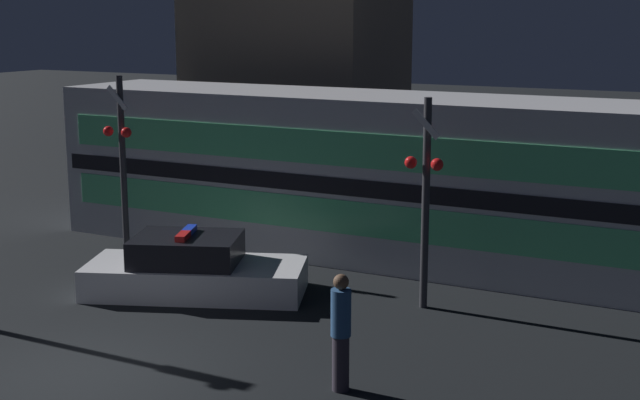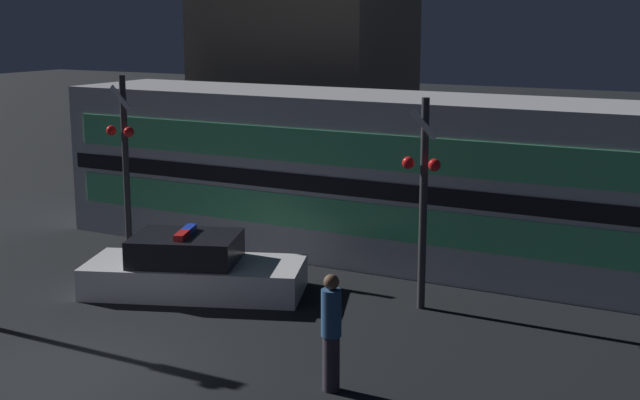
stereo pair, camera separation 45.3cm
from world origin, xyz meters
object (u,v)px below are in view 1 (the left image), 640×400
object	(u,v)px
train	(432,181)
police_car	(194,270)
pedestrian	(341,331)
crossing_signal_near	(425,194)

from	to	relation	value
train	police_car	distance (m)	5.89
police_car	pedestrian	xyz separation A→B (m)	(4.83, -2.96, 0.46)
police_car	pedestrian	bearing A→B (deg)	-53.19
train	pedestrian	world-z (taller)	train
police_car	crossing_signal_near	bearing A→B (deg)	-5.51
pedestrian	police_car	bearing A→B (deg)	148.50
train	crossing_signal_near	size ratio (longest dim) A/B	4.63
police_car	pedestrian	distance (m)	5.69
pedestrian	crossing_signal_near	bearing A→B (deg)	94.03
pedestrian	train	bearing A→B (deg)	100.32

